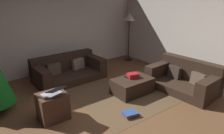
{
  "coord_description": "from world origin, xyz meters",
  "views": [
    {
      "loc": [
        -1.99,
        -2.76,
        2.25
      ],
      "look_at": [
        0.54,
        0.62,
        0.75
      ],
      "focal_mm": 33.06,
      "sensor_mm": 36.0,
      "label": 1
    }
  ],
  "objects_px": {
    "side_table": "(53,106)",
    "laptop": "(53,92)",
    "ottoman": "(132,86)",
    "couch_left": "(68,70)",
    "couch_right": "(185,79)",
    "corner_lamp": "(129,21)",
    "gift_box": "(133,75)",
    "tv_remote": "(127,77)",
    "book_stack": "(131,114)"
  },
  "relations": [
    {
      "from": "ottoman",
      "to": "side_table",
      "type": "bearing_deg",
      "value": 177.27
    },
    {
      "from": "ottoman",
      "to": "book_stack",
      "type": "distance_m",
      "value": 1.03
    },
    {
      "from": "side_table",
      "to": "laptop",
      "type": "distance_m",
      "value": 0.32
    },
    {
      "from": "ottoman",
      "to": "laptop",
      "type": "xyz_separation_m",
      "value": [
        -1.91,
        0.03,
        0.39
      ]
    },
    {
      "from": "laptop",
      "to": "couch_left",
      "type": "bearing_deg",
      "value": 57.89
    },
    {
      "from": "couch_right",
      "to": "laptop",
      "type": "height_order",
      "value": "couch_right"
    },
    {
      "from": "side_table",
      "to": "laptop",
      "type": "height_order",
      "value": "laptop"
    },
    {
      "from": "couch_left",
      "to": "side_table",
      "type": "height_order",
      "value": "couch_left"
    },
    {
      "from": "side_table",
      "to": "laptop",
      "type": "xyz_separation_m",
      "value": [
        0.02,
        -0.06,
        0.32
      ]
    },
    {
      "from": "ottoman",
      "to": "gift_box",
      "type": "distance_m",
      "value": 0.25
    },
    {
      "from": "laptop",
      "to": "corner_lamp",
      "type": "bearing_deg",
      "value": 29.33
    },
    {
      "from": "laptop",
      "to": "corner_lamp",
      "type": "xyz_separation_m",
      "value": [
        3.56,
        2.0,
        0.83
      ]
    },
    {
      "from": "couch_left",
      "to": "corner_lamp",
      "type": "distance_m",
      "value": 2.76
    },
    {
      "from": "couch_right",
      "to": "tv_remote",
      "type": "height_order",
      "value": "couch_right"
    },
    {
      "from": "side_table",
      "to": "laptop",
      "type": "bearing_deg",
      "value": -74.85
    },
    {
      "from": "couch_right",
      "to": "laptop",
      "type": "bearing_deg",
      "value": 74.67
    },
    {
      "from": "couch_left",
      "to": "tv_remote",
      "type": "height_order",
      "value": "couch_left"
    },
    {
      "from": "side_table",
      "to": "gift_box",
      "type": "bearing_deg",
      "value": -1.13
    },
    {
      "from": "couch_left",
      "to": "couch_right",
      "type": "height_order",
      "value": "couch_right"
    },
    {
      "from": "ottoman",
      "to": "corner_lamp",
      "type": "xyz_separation_m",
      "value": [
        1.64,
        2.03,
        1.22
      ]
    },
    {
      "from": "tv_remote",
      "to": "laptop",
      "type": "bearing_deg",
      "value": 175.42
    },
    {
      "from": "gift_box",
      "to": "laptop",
      "type": "bearing_deg",
      "value": -179.4
    },
    {
      "from": "couch_left",
      "to": "gift_box",
      "type": "relative_size",
      "value": 7.59
    },
    {
      "from": "gift_box",
      "to": "book_stack",
      "type": "relative_size",
      "value": 0.77
    },
    {
      "from": "corner_lamp",
      "to": "book_stack",
      "type": "bearing_deg",
      "value": -130.29
    },
    {
      "from": "book_stack",
      "to": "side_table",
      "type": "bearing_deg",
      "value": 145.96
    },
    {
      "from": "couch_right",
      "to": "side_table",
      "type": "bearing_deg",
      "value": 73.69
    },
    {
      "from": "couch_left",
      "to": "tv_remote",
      "type": "bearing_deg",
      "value": 114.35
    },
    {
      "from": "gift_box",
      "to": "tv_remote",
      "type": "height_order",
      "value": "gift_box"
    },
    {
      "from": "gift_box",
      "to": "side_table",
      "type": "xyz_separation_m",
      "value": [
        -1.98,
        0.04,
        -0.16
      ]
    },
    {
      "from": "couch_right",
      "to": "tv_remote",
      "type": "bearing_deg",
      "value": 55.52
    },
    {
      "from": "laptop",
      "to": "book_stack",
      "type": "distance_m",
      "value": 1.53
    },
    {
      "from": "ottoman",
      "to": "book_stack",
      "type": "height_order",
      "value": "ottoman"
    },
    {
      "from": "laptop",
      "to": "gift_box",
      "type": "bearing_deg",
      "value": 0.6
    },
    {
      "from": "couch_left",
      "to": "side_table",
      "type": "relative_size",
      "value": 3.61
    },
    {
      "from": "couch_left",
      "to": "book_stack",
      "type": "relative_size",
      "value": 5.86
    },
    {
      "from": "ottoman",
      "to": "side_table",
      "type": "distance_m",
      "value": 1.93
    },
    {
      "from": "side_table",
      "to": "couch_right",
      "type": "bearing_deg",
      "value": -12.83
    },
    {
      "from": "couch_right",
      "to": "laptop",
      "type": "relative_size",
      "value": 3.41
    },
    {
      "from": "laptop",
      "to": "tv_remote",
      "type": "bearing_deg",
      "value": 2.95
    },
    {
      "from": "side_table",
      "to": "book_stack",
      "type": "bearing_deg",
      "value": -34.04
    },
    {
      "from": "gift_box",
      "to": "laptop",
      "type": "relative_size",
      "value": 0.51
    },
    {
      "from": "laptop",
      "to": "couch_right",
      "type": "bearing_deg",
      "value": -11.85
    },
    {
      "from": "ottoman",
      "to": "laptop",
      "type": "bearing_deg",
      "value": 179.02
    },
    {
      "from": "laptop",
      "to": "book_stack",
      "type": "bearing_deg",
      "value": -32.44
    },
    {
      "from": "side_table",
      "to": "book_stack",
      "type": "height_order",
      "value": "side_table"
    },
    {
      "from": "couch_left",
      "to": "book_stack",
      "type": "height_order",
      "value": "couch_left"
    },
    {
      "from": "book_stack",
      "to": "corner_lamp",
      "type": "xyz_separation_m",
      "value": [
        2.35,
        2.77,
        1.36
      ]
    },
    {
      "from": "ottoman",
      "to": "couch_right",
      "type": "bearing_deg",
      "value": -27.67
    },
    {
      "from": "laptop",
      "to": "book_stack",
      "type": "xyz_separation_m",
      "value": [
        1.21,
        -0.77,
        -0.53
      ]
    }
  ]
}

